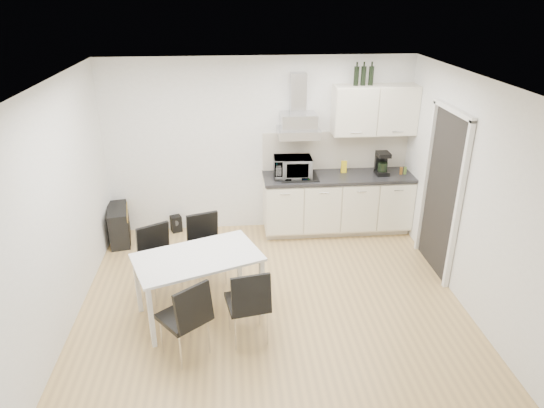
# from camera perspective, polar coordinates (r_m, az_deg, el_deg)

# --- Properties ---
(ground) EXTENTS (4.50, 4.50, 0.00)m
(ground) POSITION_cam_1_polar(r_m,az_deg,el_deg) (5.99, -0.12, -10.99)
(ground) COLOR tan
(ground) RESTS_ON ground
(wall_back) EXTENTS (4.50, 0.10, 2.60)m
(wall_back) POSITION_cam_1_polar(r_m,az_deg,el_deg) (7.23, -1.53, 6.80)
(wall_back) COLOR white
(wall_back) RESTS_ON ground
(wall_front) EXTENTS (4.50, 0.10, 2.60)m
(wall_front) POSITION_cam_1_polar(r_m,az_deg,el_deg) (3.62, 2.71, -12.22)
(wall_front) COLOR white
(wall_front) RESTS_ON ground
(wall_left) EXTENTS (0.10, 4.00, 2.60)m
(wall_left) POSITION_cam_1_polar(r_m,az_deg,el_deg) (5.64, -23.55, -0.38)
(wall_left) COLOR white
(wall_left) RESTS_ON ground
(wall_right) EXTENTS (0.10, 4.00, 2.60)m
(wall_right) POSITION_cam_1_polar(r_m,az_deg,el_deg) (5.97, 21.92, 1.22)
(wall_right) COLOR white
(wall_right) RESTS_ON ground
(ceiling) EXTENTS (4.50, 4.50, 0.00)m
(ceiling) POSITION_cam_1_polar(r_m,az_deg,el_deg) (4.98, -0.15, 14.33)
(ceiling) COLOR white
(ceiling) RESTS_ON wall_back
(doorway) EXTENTS (0.08, 1.04, 2.10)m
(doorway) POSITION_cam_1_polar(r_m,az_deg,el_deg) (6.50, 19.22, 1.06)
(doorway) COLOR white
(doorway) RESTS_ON ground
(kitchenette) EXTENTS (2.22, 0.64, 2.52)m
(kitchenette) POSITION_cam_1_polar(r_m,az_deg,el_deg) (7.30, 7.95, 2.85)
(kitchenette) COLOR beige
(kitchenette) RESTS_ON ground
(dining_table) EXTENTS (1.53, 1.20, 0.75)m
(dining_table) POSITION_cam_1_polar(r_m,az_deg,el_deg) (5.45, -8.73, -6.88)
(dining_table) COLOR white
(dining_table) RESTS_ON ground
(chair_far_left) EXTENTS (0.63, 0.65, 0.88)m
(chair_far_left) POSITION_cam_1_polar(r_m,az_deg,el_deg) (5.97, -12.90, -6.83)
(chair_far_left) COLOR black
(chair_far_left) RESTS_ON ground
(chair_far_right) EXTENTS (0.57, 0.61, 0.88)m
(chair_far_right) POSITION_cam_1_polar(r_m,az_deg,el_deg) (6.14, -7.58, -5.45)
(chair_far_right) COLOR black
(chair_far_right) RESTS_ON ground
(chair_near_left) EXTENTS (0.66, 0.67, 0.88)m
(chair_near_left) POSITION_cam_1_polar(r_m,az_deg,el_deg) (5.03, -10.36, -13.02)
(chair_near_left) COLOR black
(chair_near_left) RESTS_ON ground
(chair_near_right) EXTENTS (0.52, 0.57, 0.88)m
(chair_near_right) POSITION_cam_1_polar(r_m,az_deg,el_deg) (5.16, -2.91, -11.56)
(chair_near_right) COLOR black
(chair_near_right) RESTS_ON ground
(guitar_amp) EXTENTS (0.39, 0.68, 0.53)m
(guitar_amp) POSITION_cam_1_polar(r_m,az_deg,el_deg) (7.46, -17.56, -2.35)
(guitar_amp) COLOR black
(guitar_amp) RESTS_ON ground
(floor_speaker) EXTENTS (0.19, 0.18, 0.26)m
(floor_speaker) POSITION_cam_1_polar(r_m,az_deg,el_deg) (7.60, -11.21, -2.28)
(floor_speaker) COLOR black
(floor_speaker) RESTS_ON ground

